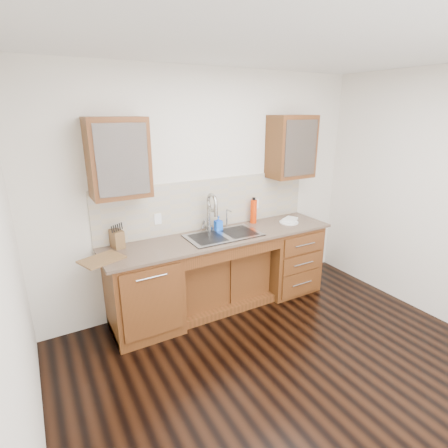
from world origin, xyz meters
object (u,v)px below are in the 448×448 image
water_bottle (254,211)px  cutting_board (102,259)px  soap_bottle (218,223)px  knife_block (117,239)px  plate (289,222)px

water_bottle → cutting_board: water_bottle is taller
soap_bottle → water_bottle: (0.53, 0.05, 0.06)m
water_bottle → knife_block: size_ratio=1.60×
water_bottle → knife_block: 1.68m
soap_bottle → knife_block: bearing=179.4°
plate → cutting_board: bearing=-179.3°
plate → cutting_board: (-2.28, -0.03, 0.00)m
soap_bottle → knife_block: 1.15m
knife_block → cutting_board: (-0.21, -0.26, -0.08)m
soap_bottle → cutting_board: soap_bottle is taller
cutting_board → knife_block: bearing=50.7°
water_bottle → cutting_board: (-1.89, -0.25, -0.14)m
water_bottle → cutting_board: size_ratio=0.78×
plate → knife_block: 2.08m
soap_bottle → cutting_board: size_ratio=0.48×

